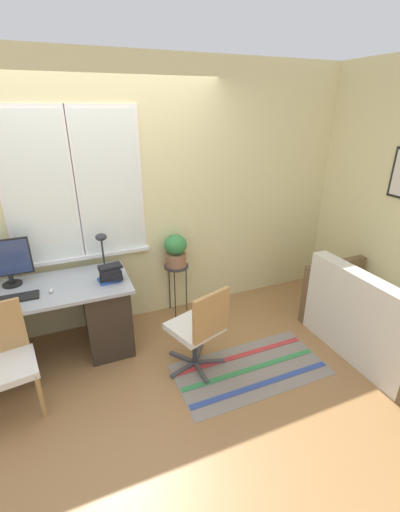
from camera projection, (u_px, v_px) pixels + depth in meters
ground_plane at (128, 361)px, 3.26m from camera, size 14.00×14.00×0.00m
wall_back_with_window at (99, 203)px, 3.38m from camera, size 9.00×0.12×2.70m
wall_right_with_picture at (375, 195)px, 3.71m from camera, size 0.08×9.00×2.70m
desk at (38, 324)px, 3.15m from camera, size 1.71×0.71×0.74m
monitor at (7, 261)px, 3.02m from camera, size 0.40×0.17×0.44m
keyboard at (11, 299)px, 2.86m from camera, size 0.44×0.15×0.02m
mouse at (51, 291)px, 2.98m from camera, size 0.04×0.06×0.03m
desk_lamp at (102, 244)px, 3.32m from camera, size 0.13×0.13×0.37m
book_stack at (110, 273)px, 3.16m from camera, size 0.23×0.18×0.15m
desk_chair_wooden at (5, 359)px, 2.62m from camera, size 0.47×0.48×0.87m
office_chair_swivel at (200, 327)px, 3.00m from camera, size 0.55×0.54×0.85m
couch_loveseat at (375, 323)px, 3.32m from camera, size 0.78×1.37×0.87m
plant_stand at (176, 271)px, 3.84m from camera, size 0.27×0.27×0.60m
potted_plant at (176, 250)px, 3.74m from camera, size 0.25×0.25×0.36m
floor_rug_striped at (251, 369)px, 3.16m from camera, size 1.39×0.70×0.01m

